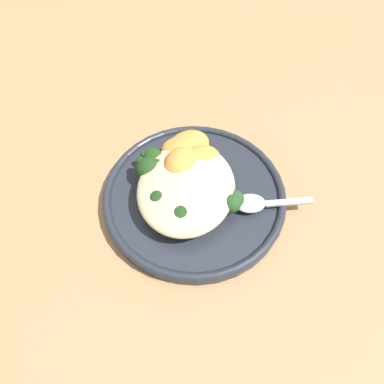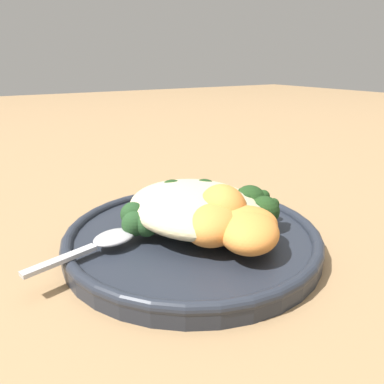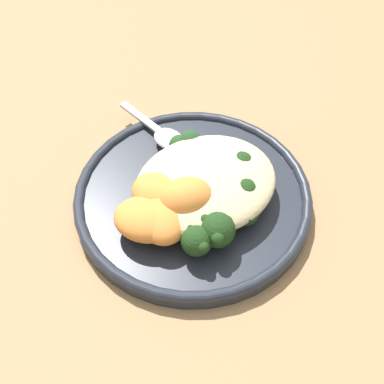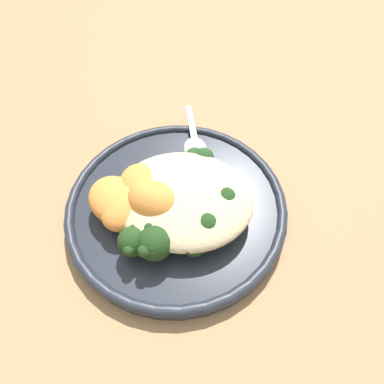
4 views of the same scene
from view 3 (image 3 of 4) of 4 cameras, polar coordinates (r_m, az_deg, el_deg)
name	(u,v)px [view 3 (image 3 of 4)]	position (r m, az deg, el deg)	size (l,w,h in m)	color
ground_plane	(193,204)	(0.60, 0.09, -1.26)	(4.00, 4.00, 0.00)	#9E7A51
plate	(198,198)	(0.59, 0.59, -0.69)	(0.26, 0.26, 0.02)	#232833
quinoa_mound	(206,183)	(0.57, 1.45, 0.97)	(0.16, 0.13, 0.04)	beige
broccoli_stalk_0	(193,236)	(0.53, 0.09, -4.70)	(0.03, 0.09, 0.03)	#9EBC66
broccoli_stalk_1	(204,223)	(0.54, 1.32, -3.29)	(0.06, 0.11, 0.04)	#9EBC66
broccoli_stalk_2	(220,210)	(0.56, 3.00, -1.95)	(0.09, 0.08, 0.03)	#9EBC66
broccoli_stalk_3	(235,195)	(0.56, 4.57, -0.28)	(0.10, 0.06, 0.04)	#9EBC66
broccoli_stalk_4	(210,188)	(0.57, 1.98, 0.47)	(0.10, 0.04, 0.03)	#9EBC66
broccoli_stalk_5	(226,175)	(0.58, 3.64, 1.84)	(0.12, 0.04, 0.04)	#9EBC66
broccoli_stalk_6	(205,176)	(0.58, 1.38, 1.67)	(0.09, 0.04, 0.03)	#9EBC66
broccoli_stalk_7	(184,178)	(0.58, -0.83, 1.45)	(0.07, 0.06, 0.03)	#9EBC66
sweet_potato_chunk_0	(147,219)	(0.54, -4.82, -2.91)	(0.07, 0.06, 0.03)	orange
sweet_potato_chunk_1	(187,200)	(0.55, -0.59, -0.84)	(0.06, 0.05, 0.05)	orange
sweet_potato_chunk_2	(163,196)	(0.56, -3.06, -0.43)	(0.07, 0.05, 0.04)	orange
sweet_potato_chunk_3	(163,217)	(0.55, -3.11, -2.67)	(0.07, 0.05, 0.03)	orange
kale_tuft	(186,149)	(0.61, -0.63, 4.63)	(0.04, 0.04, 0.03)	#234723
spoon	(164,135)	(0.64, -3.01, 6.05)	(0.05, 0.11, 0.01)	#B7B7BC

